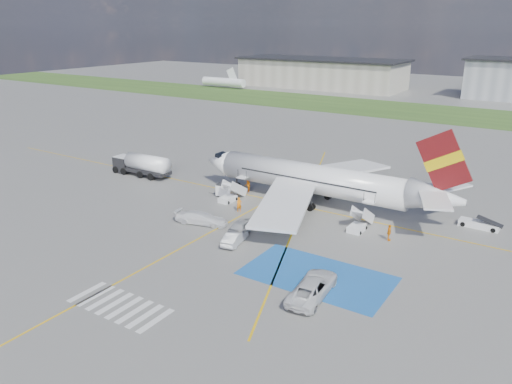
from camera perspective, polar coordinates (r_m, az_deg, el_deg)
ground at (r=56.19m, az=-0.37°, el=-5.29°), size 400.00×400.00×0.00m
grass_strip at (r=142.55m, az=21.35°, el=8.25°), size 400.00×30.00×0.01m
taxiway_line_main at (r=65.79m, az=5.38°, el=-1.69°), size 120.00×0.20×0.01m
taxiway_line_cross at (r=52.03m, az=-11.19°, el=-7.73°), size 0.20×60.00×0.01m
taxiway_line_diag at (r=65.79m, az=5.38°, el=-1.69°), size 20.71×56.45×0.01m
staging_box at (r=48.63m, az=7.00°, el=-9.48°), size 14.00×8.00×0.01m
crosswalk at (r=45.21m, az=-15.33°, el=-12.42°), size 9.00×4.00×0.01m
terminal_west at (r=192.67m, az=7.44°, el=13.29°), size 60.00×22.00×10.00m
airliner at (r=65.77m, az=7.45°, el=1.34°), size 36.81×32.95×11.92m
airstairs_fwd at (r=67.65m, az=-3.05°, el=-0.49°), size 1.90×5.20×3.60m
airstairs_aft at (r=59.35m, az=11.61°, el=-3.69°), size 1.90×5.20×3.60m
fuel_tanker at (r=80.60m, az=-12.91°, el=2.85°), size 10.28×3.15×3.48m
gpu_cart at (r=69.32m, az=-3.62°, el=0.14°), size 2.42×1.88×1.79m
belt_loader at (r=64.47m, az=24.17°, el=-3.44°), size 4.82×1.89×1.43m
car_silver_a at (r=57.53m, az=-1.50°, el=-3.84°), size 2.47×4.90×1.60m
car_silver_b at (r=54.63m, az=-2.43°, el=-5.23°), size 2.29×4.52×1.42m
van_white_a at (r=44.92m, az=6.52°, el=-10.43°), size 3.30×6.06×2.18m
van_white_b at (r=60.08m, az=-6.27°, el=-2.77°), size 5.29×3.08×1.94m
crew_fwd at (r=63.57m, az=-1.93°, el=-1.45°), size 0.79×0.82×1.90m
crew_nose at (r=70.98m, az=-0.96°, el=0.76°), size 1.14×1.19×1.93m
crew_aft at (r=57.16m, az=14.98°, el=-4.50°), size 0.74×1.20×1.90m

